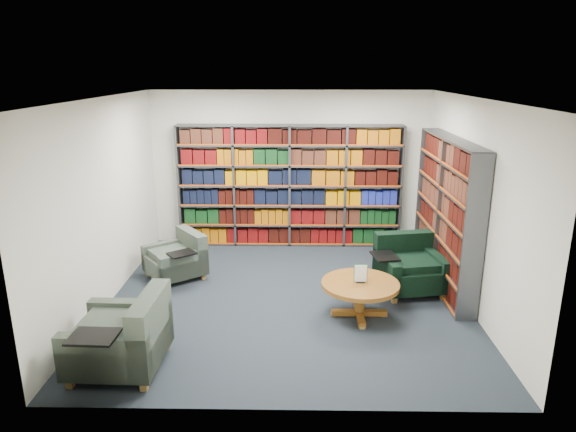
{
  "coord_description": "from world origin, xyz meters",
  "views": [
    {
      "loc": [
        0.13,
        -6.73,
        3.18
      ],
      "look_at": [
        0.0,
        0.6,
        1.05
      ],
      "focal_mm": 32.0,
      "sensor_mm": 36.0,
      "label": 1
    }
  ],
  "objects_px": {
    "chair_teal_left": "(179,259)",
    "chair_teal_front": "(127,339)",
    "chair_green_right": "(408,268)",
    "coffee_table": "(360,289)"
  },
  "relations": [
    {
      "from": "chair_green_right",
      "to": "chair_teal_front",
      "type": "bearing_deg",
      "value": -148.01
    },
    {
      "from": "chair_teal_front",
      "to": "coffee_table",
      "type": "bearing_deg",
      "value": 25.49
    },
    {
      "from": "chair_green_right",
      "to": "chair_teal_front",
      "type": "relative_size",
      "value": 0.98
    },
    {
      "from": "chair_teal_front",
      "to": "chair_teal_left",
      "type": "bearing_deg",
      "value": 90.02
    },
    {
      "from": "chair_teal_front",
      "to": "chair_green_right",
      "type": "bearing_deg",
      "value": 31.99
    },
    {
      "from": "chair_teal_left",
      "to": "chair_teal_front",
      "type": "xyz_separation_m",
      "value": [
        0.0,
        -2.57,
        0.06
      ]
    },
    {
      "from": "chair_green_right",
      "to": "coffee_table",
      "type": "relative_size",
      "value": 1.09
    },
    {
      "from": "chair_green_right",
      "to": "chair_teal_left",
      "type": "bearing_deg",
      "value": 173.58
    },
    {
      "from": "chair_teal_front",
      "to": "coffee_table",
      "type": "height_order",
      "value": "chair_teal_front"
    },
    {
      "from": "chair_teal_front",
      "to": "coffee_table",
      "type": "distance_m",
      "value": 2.96
    }
  ]
}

